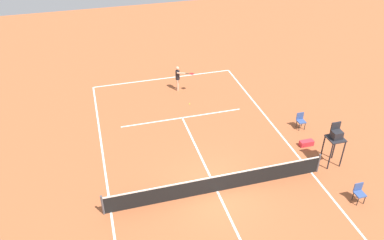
{
  "coord_description": "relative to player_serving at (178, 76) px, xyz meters",
  "views": [
    {
      "loc": [
        4.76,
        12.6,
        12.84
      ],
      "look_at": [
        -0.18,
        -5.03,
        0.8
      ],
      "focal_mm": 36.36,
      "sensor_mm": 36.0,
      "label": 1
    }
  ],
  "objects": [
    {
      "name": "ground_plane",
      "position": [
        0.63,
        10.04,
        -1.04
      ],
      "size": [
        60.0,
        60.0,
        0.0
      ],
      "primitive_type": "plane",
      "color": "#AD5933"
    },
    {
      "name": "court_lines",
      "position": [
        0.63,
        10.04,
        -1.04
      ],
      "size": [
        10.01,
        24.08,
        0.01
      ],
      "color": "white",
      "rests_on": "ground"
    },
    {
      "name": "tennis_net",
      "position": [
        0.63,
        10.04,
        -0.54
      ],
      "size": [
        10.61,
        0.1,
        1.07
      ],
      "color": "#4C4C51",
      "rests_on": "ground"
    },
    {
      "name": "player_serving",
      "position": [
        0.0,
        0.0,
        0.0
      ],
      "size": [
        1.18,
        0.96,
        1.74
      ],
      "rotation": [
        0.0,
        0.0,
        1.17
      ],
      "color": "#D8A884",
      "rests_on": "ground"
    },
    {
      "name": "tennis_ball",
      "position": [
        -0.21,
        2.04,
        -1.01
      ],
      "size": [
        0.07,
        0.07,
        0.07
      ],
      "primitive_type": "sphere",
      "color": "#CCE033",
      "rests_on": "ground"
    },
    {
      "name": "umpire_chair",
      "position": [
        -5.59,
        9.63,
        0.57
      ],
      "size": [
        0.8,
        0.8,
        2.41
      ],
      "color": "#232328",
      "rests_on": "ground"
    },
    {
      "name": "courtside_chair_near",
      "position": [
        -5.31,
        12.34,
        -0.51
      ],
      "size": [
        0.44,
        0.46,
        0.95
      ],
      "color": "#262626",
      "rests_on": "ground"
    },
    {
      "name": "courtside_chair_mid",
      "position": [
        -5.7,
        6.31,
        -0.51
      ],
      "size": [
        0.44,
        0.46,
        0.95
      ],
      "color": "#262626",
      "rests_on": "ground"
    },
    {
      "name": "equipment_bag",
      "position": [
        -5.21,
        7.96,
        -0.89
      ],
      "size": [
        0.76,
        0.32,
        0.3
      ],
      "primitive_type": "cube",
      "color": "red",
      "rests_on": "ground"
    }
  ]
}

